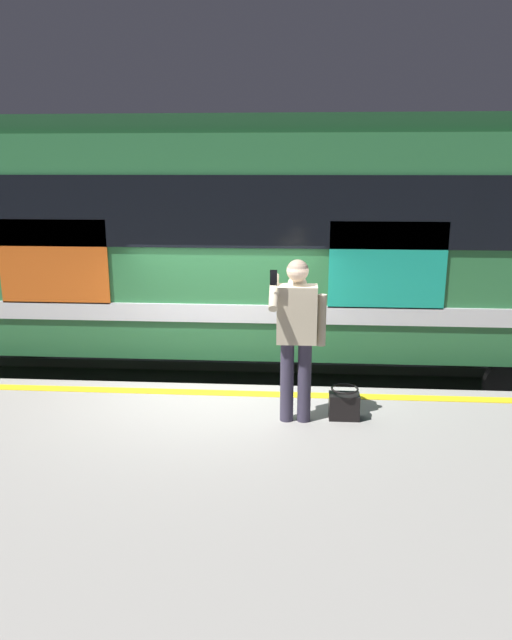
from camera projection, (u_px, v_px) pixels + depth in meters
ground_plane at (221, 449)px, 7.42m from camera, size 26.15×26.15×0.00m
platform at (188, 525)px, 5.10m from camera, size 17.43×4.57×0.88m
safety_line at (217, 393)px, 6.91m from camera, size 17.09×0.16×0.01m
track_rail_near at (234, 398)px, 8.85m from camera, size 22.66×0.08×0.16m
track_rail_far at (243, 366)px, 10.24m from camera, size 22.66×0.08×0.16m
train_carriage at (230, 231)px, 8.93m from camera, size 12.30×3.13×3.94m
passenger at (297, 328)px, 5.93m from camera, size 0.57×0.55×1.70m
handbag at (344, 405)px, 6.18m from camera, size 0.32×0.29×0.34m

